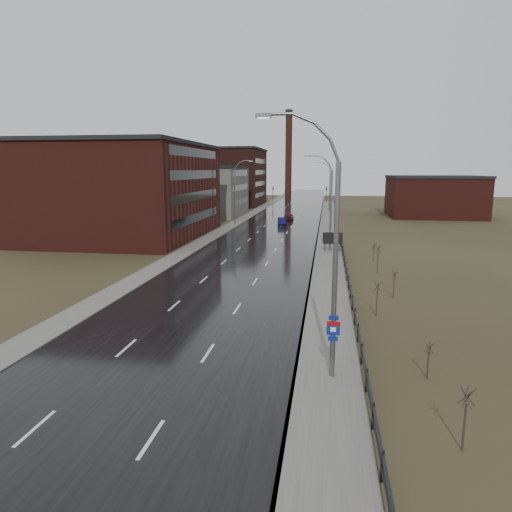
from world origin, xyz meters
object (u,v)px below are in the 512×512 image
(billboard, at_px, (333,239))
(streetlight_main, at_px, (328,252))
(car_near, at_px, (282,222))
(car_far, at_px, (289,217))

(billboard, bearing_deg, streetlight_main, -91.07)
(streetlight_main, distance_m, car_near, 60.18)
(car_near, bearing_deg, car_far, 79.20)
(car_near, distance_m, car_far, 8.32)
(billboard, bearing_deg, car_near, 108.33)
(car_far, bearing_deg, billboard, 105.12)
(billboard, distance_m, car_far, 35.08)
(streetlight_main, bearing_deg, billboard, 88.93)
(streetlight_main, distance_m, car_far, 68.34)
(streetlight_main, xyz_separation_m, car_far, (-7.47, 67.72, -5.33))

